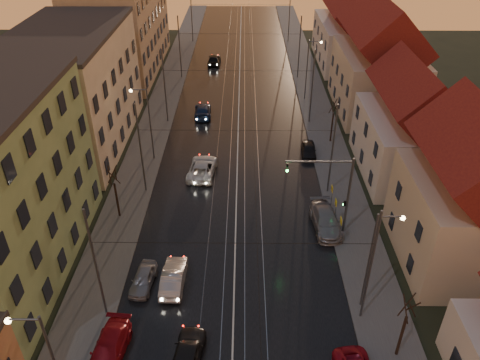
{
  "coord_description": "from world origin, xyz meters",
  "views": [
    {
      "loc": [
        0.62,
        -12.6,
        25.05
      ],
      "look_at": [
        0.33,
        22.55,
        2.26
      ],
      "focal_mm": 35.0,
      "sensor_mm": 36.0,
      "label": 1
    }
  ],
  "objects_px": {
    "parked_left_3": "(143,279)",
    "parked_left_2": "(109,350)",
    "street_lamp_0": "(47,359)",
    "street_lamp_1": "(375,253)",
    "driving_car_3": "(203,111)",
    "driving_car_2": "(202,168)",
    "parked_right_1": "(326,221)",
    "street_lamp_2": "(146,117)",
    "parked_right_2": "(309,150)",
    "street_lamp_3": "(310,64)",
    "driving_car_4": "(214,59)",
    "driving_car_1": "(174,277)",
    "driving_car_0": "(187,355)",
    "traffic_light_mast": "(337,187)"
  },
  "relations": [
    {
      "from": "street_lamp_0",
      "to": "street_lamp_1",
      "type": "distance_m",
      "value": 19.89
    },
    {
      "from": "driving_car_2",
      "to": "parked_left_2",
      "type": "bearing_deg",
      "value": 84.39
    },
    {
      "from": "driving_car_0",
      "to": "driving_car_2",
      "type": "height_order",
      "value": "driving_car_0"
    },
    {
      "from": "driving_car_4",
      "to": "driving_car_1",
      "type": "bearing_deg",
      "value": 92.35
    },
    {
      "from": "driving_car_3",
      "to": "driving_car_2",
      "type": "bearing_deg",
      "value": 91.04
    },
    {
      "from": "parked_left_2",
      "to": "driving_car_2",
      "type": "bearing_deg",
      "value": 84.37
    },
    {
      "from": "street_lamp_2",
      "to": "parked_right_2",
      "type": "distance_m",
      "value": 17.27
    },
    {
      "from": "parked_right_2",
      "to": "traffic_light_mast",
      "type": "bearing_deg",
      "value": -84.87
    },
    {
      "from": "street_lamp_3",
      "to": "driving_car_3",
      "type": "xyz_separation_m",
      "value": [
        -13.56,
        -5.24,
        -4.18
      ]
    },
    {
      "from": "driving_car_2",
      "to": "parked_right_2",
      "type": "bearing_deg",
      "value": -154.85
    },
    {
      "from": "driving_car_0",
      "to": "driving_car_4",
      "type": "height_order",
      "value": "driving_car_4"
    },
    {
      "from": "street_lamp_1",
      "to": "driving_car_0",
      "type": "xyz_separation_m",
      "value": [
        -11.83,
        -4.62,
        -4.13
      ]
    },
    {
      "from": "street_lamp_1",
      "to": "driving_car_0",
      "type": "relative_size",
      "value": 1.81
    },
    {
      "from": "driving_car_3",
      "to": "parked_right_2",
      "type": "distance_m",
      "value": 15.47
    },
    {
      "from": "street_lamp_2",
      "to": "parked_left_3",
      "type": "height_order",
      "value": "street_lamp_2"
    },
    {
      "from": "street_lamp_0",
      "to": "street_lamp_2",
      "type": "bearing_deg",
      "value": 90.0
    },
    {
      "from": "street_lamp_1",
      "to": "traffic_light_mast",
      "type": "relative_size",
      "value": 1.11
    },
    {
      "from": "driving_car_1",
      "to": "driving_car_4",
      "type": "distance_m",
      "value": 48.11
    },
    {
      "from": "parked_right_1",
      "to": "street_lamp_2",
      "type": "bearing_deg",
      "value": 140.86
    },
    {
      "from": "street_lamp_2",
      "to": "parked_right_1",
      "type": "xyz_separation_m",
      "value": [
        16.7,
        -11.36,
        -4.13
      ]
    },
    {
      "from": "driving_car_3",
      "to": "parked_left_2",
      "type": "bearing_deg",
      "value": 81.76
    },
    {
      "from": "driving_car_3",
      "to": "parked_left_3",
      "type": "xyz_separation_m",
      "value": [
        -2.16,
        -28.89,
        -0.1
      ]
    },
    {
      "from": "street_lamp_2",
      "to": "parked_left_2",
      "type": "relative_size",
      "value": 1.69
    },
    {
      "from": "driving_car_2",
      "to": "driving_car_3",
      "type": "distance_m",
      "value": 13.71
    },
    {
      "from": "parked_left_3",
      "to": "parked_right_1",
      "type": "bearing_deg",
      "value": 30.97
    },
    {
      "from": "street_lamp_0",
      "to": "driving_car_2",
      "type": "relative_size",
      "value": 1.48
    },
    {
      "from": "street_lamp_1",
      "to": "parked_right_1",
      "type": "xyz_separation_m",
      "value": [
        -1.5,
        8.64,
        -4.13
      ]
    },
    {
      "from": "street_lamp_3",
      "to": "parked_left_3",
      "type": "relative_size",
      "value": 2.22
    },
    {
      "from": "driving_car_3",
      "to": "parked_left_2",
      "type": "relative_size",
      "value": 1.03
    },
    {
      "from": "street_lamp_0",
      "to": "street_lamp_3",
      "type": "height_order",
      "value": "same"
    },
    {
      "from": "parked_left_3",
      "to": "parked_left_2",
      "type": "bearing_deg",
      "value": -93.64
    },
    {
      "from": "driving_car_0",
      "to": "parked_left_2",
      "type": "distance_m",
      "value": 4.89
    },
    {
      "from": "street_lamp_0",
      "to": "parked_right_2",
      "type": "xyz_separation_m",
      "value": [
        16.7,
        29.07,
        -4.26
      ]
    },
    {
      "from": "driving_car_1",
      "to": "parked_right_2",
      "type": "height_order",
      "value": "driving_car_1"
    },
    {
      "from": "driving_car_0",
      "to": "parked_left_2",
      "type": "xyz_separation_m",
      "value": [
        -4.88,
        0.34,
        -0.06
      ]
    },
    {
      "from": "parked_right_1",
      "to": "parked_right_2",
      "type": "relative_size",
      "value": 1.41
    },
    {
      "from": "street_lamp_1",
      "to": "driving_car_3",
      "type": "bearing_deg",
      "value": 113.79
    },
    {
      "from": "street_lamp_1",
      "to": "driving_car_3",
      "type": "xyz_separation_m",
      "value": [
        -13.56,
        30.76,
        -4.18
      ]
    },
    {
      "from": "street_lamp_1",
      "to": "parked_right_1",
      "type": "relative_size",
      "value": 1.54
    },
    {
      "from": "driving_car_3",
      "to": "parked_right_1",
      "type": "bearing_deg",
      "value": 115.47
    },
    {
      "from": "parked_right_1",
      "to": "driving_car_3",
      "type": "bearing_deg",
      "value": 113.67
    },
    {
      "from": "street_lamp_3",
      "to": "driving_car_1",
      "type": "height_order",
      "value": "street_lamp_3"
    },
    {
      "from": "street_lamp_0",
      "to": "driving_car_3",
      "type": "distance_m",
      "value": 39.26
    },
    {
      "from": "street_lamp_2",
      "to": "traffic_light_mast",
      "type": "xyz_separation_m",
      "value": [
        17.1,
        -12.0,
        -0.29
      ]
    },
    {
      "from": "street_lamp_2",
      "to": "driving_car_1",
      "type": "distance_m",
      "value": 19.12
    },
    {
      "from": "street_lamp_0",
      "to": "parked_left_3",
      "type": "distance_m",
      "value": 11.03
    },
    {
      "from": "street_lamp_1",
      "to": "parked_right_1",
      "type": "bearing_deg",
      "value": 99.88
    },
    {
      "from": "street_lamp_1",
      "to": "street_lamp_3",
      "type": "distance_m",
      "value": 36.0
    },
    {
      "from": "traffic_light_mast",
      "to": "driving_car_1",
      "type": "height_order",
      "value": "traffic_light_mast"
    },
    {
      "from": "street_lamp_3",
      "to": "parked_left_3",
      "type": "distance_m",
      "value": 37.82
    }
  ]
}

